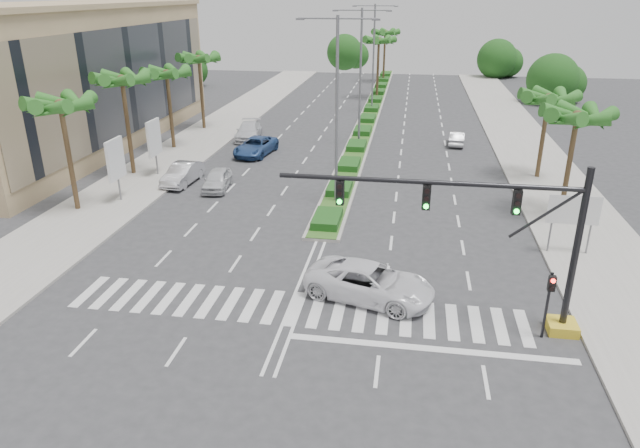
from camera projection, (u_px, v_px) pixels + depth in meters
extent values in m
plane|color=#333335|center=(294.00, 309.00, 25.78)|extent=(160.00, 160.00, 0.00)
cube|color=gray|center=(552.00, 186.00, 41.79)|extent=(6.00, 120.00, 0.15)
cube|color=gray|center=(160.00, 167.00, 46.25)|extent=(6.00, 120.00, 0.15)
cube|color=gray|center=(371.00, 112.00, 66.85)|extent=(2.20, 75.00, 0.20)
cube|color=#3C6021|center=(371.00, 111.00, 66.80)|extent=(1.80, 75.00, 0.04)
cube|color=tan|center=(67.00, 79.00, 51.08)|extent=(12.00, 36.00, 12.00)
cube|color=gold|center=(562.00, 327.00, 24.00)|extent=(1.20, 1.20, 0.45)
cylinder|color=black|center=(576.00, 252.00, 22.69)|extent=(0.28, 0.28, 7.00)
cylinder|color=black|center=(428.00, 182.00, 22.58)|extent=(12.00, 0.20, 0.20)
cylinder|color=black|center=(545.00, 215.00, 22.32)|extent=(2.53, 0.12, 2.15)
cube|color=black|center=(517.00, 202.00, 22.31)|extent=(0.32, 0.24, 1.00)
cylinder|color=#19E533|center=(517.00, 211.00, 22.31)|extent=(0.20, 0.06, 0.20)
cube|color=black|center=(427.00, 198.00, 22.83)|extent=(0.32, 0.24, 1.00)
cylinder|color=#19E533|center=(426.00, 206.00, 22.82)|extent=(0.20, 0.06, 0.20)
cube|color=black|center=(340.00, 193.00, 23.34)|extent=(0.32, 0.24, 1.00)
cylinder|color=#19E533|center=(339.00, 202.00, 23.34)|extent=(0.20, 0.06, 0.20)
cylinder|color=black|center=(547.00, 306.00, 23.10)|extent=(0.12, 0.12, 3.00)
cube|color=black|center=(552.00, 283.00, 22.55)|extent=(0.28, 0.22, 0.65)
cylinder|color=red|center=(553.00, 281.00, 22.36)|extent=(0.18, 0.05, 0.18)
cylinder|color=slate|center=(551.00, 230.00, 30.72)|extent=(0.10, 0.10, 2.80)
cylinder|color=slate|center=(590.00, 232.00, 30.43)|extent=(0.10, 0.10, 2.80)
cube|color=#0C6638|center=(574.00, 210.00, 30.12)|extent=(2.60, 0.08, 1.50)
cube|color=white|center=(574.00, 210.00, 30.07)|extent=(2.70, 0.02, 1.60)
cylinder|color=slate|center=(119.00, 182.00, 38.34)|extent=(0.12, 0.12, 2.80)
cube|color=white|center=(115.00, 159.00, 37.73)|extent=(0.18, 2.10, 2.70)
cube|color=#D8594C|center=(115.00, 159.00, 37.73)|extent=(0.12, 2.00, 2.60)
cylinder|color=slate|center=(156.00, 158.00, 43.82)|extent=(0.12, 0.12, 2.80)
cube|color=white|center=(154.00, 138.00, 43.22)|extent=(0.18, 2.10, 2.70)
cube|color=#D8594C|center=(154.00, 138.00, 43.22)|extent=(0.12, 2.00, 2.60)
cylinder|color=brown|center=(69.00, 159.00, 36.01)|extent=(0.32, 0.32, 7.00)
sphere|color=brown|center=(60.00, 105.00, 34.72)|extent=(0.70, 0.70, 0.70)
cone|color=#2F6B21|center=(77.00, 107.00, 34.60)|extent=(0.90, 3.62, 1.50)
cone|color=#2F6B21|center=(79.00, 104.00, 35.44)|extent=(3.39, 2.96, 1.50)
cone|color=#2F6B21|center=(67.00, 103.00, 35.78)|extent=(3.73, 1.68, 1.50)
cone|color=#2F6B21|center=(50.00, 104.00, 35.34)|extent=(2.38, 3.65, 1.50)
cone|color=#2F6B21|center=(41.00, 107.00, 34.47)|extent=(2.38, 3.65, 1.50)
cone|color=#2F6B21|center=(46.00, 110.00, 33.82)|extent=(3.73, 1.68, 1.50)
cone|color=#2F6B21|center=(63.00, 109.00, 33.87)|extent=(3.39, 2.96, 1.50)
cylinder|color=brown|center=(128.00, 128.00, 43.24)|extent=(0.32, 0.32, 7.40)
sphere|color=brown|center=(122.00, 79.00, 41.88)|extent=(0.70, 0.70, 0.70)
cone|color=#2F6B21|center=(136.00, 81.00, 41.75)|extent=(0.90, 3.62, 1.50)
cone|color=#2F6B21|center=(136.00, 79.00, 42.60)|extent=(3.39, 2.96, 1.50)
cone|color=#2F6B21|center=(126.00, 79.00, 42.93)|extent=(3.73, 1.68, 1.50)
cone|color=#2F6B21|center=(113.00, 80.00, 42.50)|extent=(2.38, 3.65, 1.50)
cone|color=#2F6B21|center=(106.00, 81.00, 41.63)|extent=(2.38, 3.65, 1.50)
cone|color=#2F6B21|center=(112.00, 83.00, 40.97)|extent=(3.73, 1.68, 1.50)
cone|color=#2F6B21|center=(125.00, 83.00, 41.03)|extent=(3.39, 2.96, 1.50)
cylinder|color=brown|center=(170.00, 111.00, 50.67)|extent=(0.32, 0.32, 6.80)
sphere|color=brown|center=(167.00, 73.00, 49.41)|extent=(0.70, 0.70, 0.70)
cone|color=#2F6B21|center=(179.00, 75.00, 49.29)|extent=(0.90, 3.62, 1.50)
cone|color=#2F6B21|center=(178.00, 73.00, 50.14)|extent=(3.39, 2.96, 1.50)
cone|color=#2F6B21|center=(169.00, 73.00, 50.47)|extent=(3.73, 1.68, 1.50)
cone|color=#2F6B21|center=(158.00, 74.00, 50.03)|extent=(2.38, 3.65, 1.50)
cone|color=#2F6B21|center=(154.00, 75.00, 49.16)|extent=(2.38, 3.65, 1.50)
cone|color=#2F6B21|center=(159.00, 76.00, 48.51)|extent=(3.73, 1.68, 1.50)
cone|color=#2F6B21|center=(170.00, 76.00, 48.57)|extent=(3.39, 2.96, 1.50)
cylinder|color=brown|center=(202.00, 94.00, 57.90)|extent=(0.32, 0.32, 7.20)
sphere|color=brown|center=(199.00, 59.00, 56.57)|extent=(0.70, 0.70, 0.70)
cone|color=#2F6B21|center=(210.00, 60.00, 56.45)|extent=(0.90, 3.62, 1.50)
cone|color=#2F6B21|center=(208.00, 59.00, 57.29)|extent=(3.39, 2.96, 1.50)
cone|color=#2F6B21|center=(200.00, 58.00, 57.62)|extent=(3.73, 1.68, 1.50)
cone|color=#2F6B21|center=(191.00, 59.00, 57.19)|extent=(2.38, 3.65, 1.50)
cone|color=#2F6B21|center=(188.00, 60.00, 56.32)|extent=(2.38, 3.65, 1.50)
cone|color=#2F6B21|center=(193.00, 61.00, 55.66)|extent=(3.73, 1.68, 1.50)
cone|color=#2F6B21|center=(203.00, 61.00, 55.72)|extent=(3.39, 2.96, 1.50)
cylinder|color=brown|center=(569.00, 167.00, 35.21)|extent=(0.32, 0.32, 6.50)
sphere|color=brown|center=(577.00, 116.00, 34.01)|extent=(0.70, 0.70, 0.70)
cone|color=#2F6B21|center=(596.00, 118.00, 33.89)|extent=(0.90, 3.62, 1.50)
cone|color=#2F6B21|center=(585.00, 115.00, 34.73)|extent=(3.39, 2.96, 1.50)
cone|color=#2F6B21|center=(568.00, 114.00, 35.06)|extent=(3.73, 1.68, 1.50)
cone|color=#2F6B21|center=(558.00, 116.00, 34.63)|extent=(2.38, 3.65, 1.50)
cone|color=#2F6B21|center=(561.00, 119.00, 33.76)|extent=(2.38, 3.65, 1.50)
cone|color=#2F6B21|center=(577.00, 121.00, 33.10)|extent=(3.73, 1.68, 1.50)
cone|color=#2F6B21|center=(593.00, 121.00, 33.16)|extent=(3.39, 2.96, 1.50)
cylinder|color=brown|center=(543.00, 139.00, 42.57)|extent=(0.32, 0.32, 6.20)
sphere|color=brown|center=(549.00, 98.00, 41.43)|extent=(0.70, 0.70, 0.70)
cone|color=#2F6B21|center=(564.00, 100.00, 41.31)|extent=(0.90, 3.62, 1.50)
cone|color=#2F6B21|center=(556.00, 98.00, 42.16)|extent=(3.39, 2.96, 1.50)
cone|color=#2F6B21|center=(542.00, 97.00, 42.49)|extent=(3.73, 1.68, 1.50)
cone|color=#2F6B21|center=(533.00, 98.00, 42.05)|extent=(2.38, 3.65, 1.50)
cone|color=#2F6B21|center=(535.00, 100.00, 41.18)|extent=(2.38, 3.65, 1.50)
cone|color=#2F6B21|center=(548.00, 102.00, 40.53)|extent=(3.73, 1.68, 1.50)
cone|color=#2F6B21|center=(561.00, 102.00, 40.58)|extent=(3.39, 2.96, 1.50)
cylinder|color=brown|center=(378.00, 70.00, 74.60)|extent=(0.32, 0.32, 7.50)
sphere|color=brown|center=(379.00, 41.00, 73.22)|extent=(0.70, 0.70, 0.70)
cone|color=#2F6B21|center=(387.00, 42.00, 73.09)|extent=(0.90, 3.62, 1.50)
cone|color=#2F6B21|center=(385.00, 41.00, 73.94)|extent=(3.39, 2.96, 1.50)
cone|color=#2F6B21|center=(377.00, 41.00, 74.27)|extent=(3.73, 1.68, 1.50)
cone|color=#2F6B21|center=(371.00, 41.00, 73.84)|extent=(2.38, 3.65, 1.50)
cone|color=#2F6B21|center=(371.00, 42.00, 72.96)|extent=(2.38, 3.65, 1.50)
cone|color=#2F6B21|center=(376.00, 42.00, 72.31)|extent=(3.73, 1.68, 1.50)
cone|color=#2F6B21|center=(384.00, 42.00, 72.37)|extent=(3.39, 2.96, 1.50)
cylinder|color=brown|center=(384.00, 58.00, 88.30)|extent=(0.32, 0.32, 7.50)
sphere|color=brown|center=(385.00, 33.00, 86.92)|extent=(0.70, 0.70, 0.70)
cone|color=#2F6B21|center=(392.00, 34.00, 86.80)|extent=(0.90, 3.62, 1.50)
cone|color=#2F6B21|center=(390.00, 33.00, 87.64)|extent=(3.39, 2.96, 1.50)
cone|color=#2F6B21|center=(384.00, 33.00, 87.97)|extent=(3.73, 1.68, 1.50)
cone|color=#2F6B21|center=(379.00, 33.00, 87.54)|extent=(2.38, 3.65, 1.50)
cone|color=#2F6B21|center=(378.00, 34.00, 86.67)|extent=(2.38, 3.65, 1.50)
cone|color=#2F6B21|center=(383.00, 34.00, 86.01)|extent=(3.73, 1.68, 1.50)
cone|color=#2F6B21|center=(389.00, 34.00, 86.07)|extent=(3.39, 2.96, 1.50)
cylinder|color=slate|center=(337.00, 115.00, 36.29)|extent=(0.20, 0.20, 12.00)
cylinder|color=slate|center=(318.00, 18.00, 34.27)|extent=(2.40, 0.10, 0.10)
cylinder|color=slate|center=(358.00, 19.00, 33.92)|extent=(2.40, 0.10, 0.10)
cube|color=slate|center=(300.00, 19.00, 34.45)|extent=(0.50, 0.25, 0.12)
cube|color=slate|center=(376.00, 20.00, 33.77)|extent=(0.50, 0.25, 0.12)
cylinder|color=slate|center=(360.00, 79.00, 50.91)|extent=(0.20, 0.20, 12.00)
cylinder|color=slate|center=(348.00, 10.00, 48.89)|extent=(2.40, 0.10, 0.10)
cylinder|color=slate|center=(376.00, 10.00, 48.53)|extent=(2.40, 0.10, 0.10)
cube|color=slate|center=(335.00, 11.00, 49.07)|extent=(0.50, 0.25, 0.12)
cube|color=slate|center=(389.00, 11.00, 48.39)|extent=(0.50, 0.25, 0.12)
cylinder|color=slate|center=(373.00, 60.00, 65.53)|extent=(0.20, 0.20, 12.00)
cylinder|color=slate|center=(364.00, 6.00, 63.50)|extent=(2.40, 0.10, 0.10)
cylinder|color=slate|center=(386.00, 6.00, 63.15)|extent=(2.40, 0.10, 0.10)
cube|color=slate|center=(355.00, 6.00, 63.68)|extent=(0.50, 0.25, 0.12)
cube|color=slate|center=(396.00, 6.00, 63.01)|extent=(0.50, 0.25, 0.12)
imported|color=silver|center=(217.00, 180.00, 41.10)|extent=(2.15, 4.33, 1.42)
imported|color=silver|center=(183.00, 174.00, 42.26)|extent=(1.93, 4.73, 1.52)
imported|color=#2A4A81|center=(256.00, 146.00, 49.73)|extent=(3.24, 5.74, 1.51)
imported|color=silver|center=(249.00, 131.00, 54.99)|extent=(2.93, 5.66, 1.57)
imported|color=white|center=(370.00, 282.00, 26.37)|extent=(6.53, 4.33, 1.67)
imported|color=#B3B2B8|center=(457.00, 138.00, 52.98)|extent=(1.70, 3.98, 1.28)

